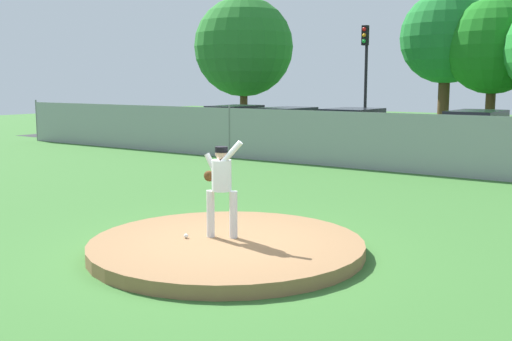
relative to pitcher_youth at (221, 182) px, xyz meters
name	(u,v)px	position (x,y,z in m)	size (l,w,h in m)	color
ground_plane	(378,196)	(0.19, 5.89, -1.13)	(80.00, 80.00, 0.00)	#386B2D
asphalt_strip	(475,159)	(0.19, 14.39, -1.13)	(44.00, 7.00, 0.01)	#2B2B2D
pitchers_mound	(227,246)	(0.19, -0.11, -1.03)	(4.42, 4.42, 0.21)	olive
pitcher_youth	(221,182)	(0.00, 0.00, 0.00)	(0.79, 0.32, 1.61)	silver
baseball	(186,236)	(-0.44, -0.38, -0.89)	(0.07, 0.07, 0.07)	white
chainlink_fence	(434,145)	(0.19, 9.89, -0.23)	(37.58, 0.07, 1.89)	gray
parked_car_charcoal	(287,128)	(-7.69, 14.40, -0.34)	(2.02, 4.54, 1.65)	#232328
parked_car_teal	(352,132)	(-4.38, 13.90, -0.33)	(2.05, 4.20, 1.71)	#146066
parked_car_silver	(476,136)	(0.12, 14.54, -0.31)	(1.89, 4.64, 1.72)	#B7BABF
parked_car_slate	(235,125)	(-10.53, 14.54, -0.33)	(1.95, 4.56, 1.67)	slate
traffic_light_near	(365,63)	(-6.17, 18.84, 2.45)	(0.28, 0.46, 5.29)	black
tree_tall_centre	(244,47)	(-15.34, 21.90, 3.61)	(5.80, 5.80, 7.65)	#4C331E
tree_bushy_near	(446,38)	(-4.23, 24.43, 3.83)	(4.74, 4.74, 7.37)	#4C331E
tree_slender_far	(493,46)	(-1.77, 24.05, 3.31)	(4.69, 4.69, 6.80)	#4C331E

